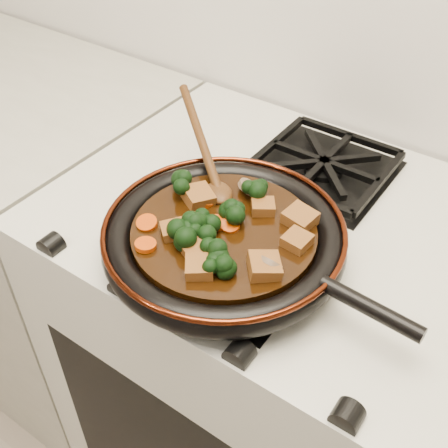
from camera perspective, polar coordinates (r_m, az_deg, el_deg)
The scene contains 31 objects.
stove at distance 1.27m, azimuth 4.61°, elevation -14.53°, with size 0.76×0.60×0.90m, color beige.
burner_grate_front at distance 0.84m, azimuth 1.26°, elevation -3.16°, with size 0.23×0.23×0.03m, color black, non-canonical shape.
burner_grate_back at distance 1.03m, azimuth 10.09°, elevation 5.84°, with size 0.23×0.23×0.03m, color black, non-canonical shape.
skillet at distance 0.82m, azimuth 0.11°, elevation -1.43°, with size 0.48×0.36×0.05m.
braising_sauce at distance 0.82m, azimuth -0.00°, elevation -1.11°, with size 0.27×0.27×0.02m, color black.
tofu_cube_0 at distance 0.75m, azimuth -2.53°, elevation -4.47°, with size 0.04×0.04×0.02m, color brown.
tofu_cube_1 at distance 0.75m, azimuth 4.12°, elevation -4.37°, with size 0.04×0.04×0.02m, color brown.
tofu_cube_2 at distance 0.84m, azimuth 3.98°, elevation 1.71°, with size 0.03×0.03×0.02m, color brown.
tofu_cube_3 at distance 0.82m, azimuth 7.72°, elevation 0.54°, with size 0.04×0.04×0.02m, color brown.
tofu_cube_4 at distance 0.77m, azimuth -2.61°, elevation -2.92°, with size 0.04×0.04×0.02m, color brown.
tofu_cube_5 at distance 0.86m, azimuth -2.61°, elevation 2.74°, with size 0.04×0.04×0.02m, color brown.
tofu_cube_6 at distance 0.79m, azimuth 7.42°, elevation -1.76°, with size 0.04×0.04×0.02m, color brown.
tofu_cube_7 at distance 0.80m, azimuth -5.10°, elevation -0.69°, with size 0.03×0.03×0.02m, color brown.
broccoli_floret_0 at distance 0.87m, azimuth -4.29°, elevation 3.71°, with size 0.06×0.06×0.06m, color black, non-canonical shape.
broccoli_floret_1 at distance 0.81m, azimuth -2.75°, elevation 0.40°, with size 0.06×0.06×0.06m, color black, non-canonical shape.
broccoli_floret_2 at distance 0.76m, azimuth -1.34°, elevation -3.14°, with size 0.06×0.06×0.06m, color black, non-canonical shape.
broccoli_floret_3 at distance 0.86m, azimuth 3.63°, elevation 3.41°, with size 0.06×0.06×0.06m, color black, non-canonical shape.
broccoli_floret_4 at distance 0.82m, azimuth 0.95°, elevation 0.98°, with size 0.06×0.06×0.05m, color black, non-canonical shape.
broccoli_floret_5 at distance 0.79m, azimuth -1.88°, elevation -0.51°, with size 0.06×0.06×0.06m, color black, non-canonical shape.
broccoli_floret_6 at distance 0.74m, azimuth -0.13°, elevation -4.86°, with size 0.06×0.06×0.05m, color black, non-canonical shape.
broccoli_floret_7 at distance 0.79m, azimuth -3.95°, elevation -1.16°, with size 0.06×0.06×0.05m, color black, non-canonical shape.
carrot_coin_0 at distance 0.79m, azimuth -7.98°, elevation -2.11°, with size 0.03×0.03×0.01m, color #BF3B05.
carrot_coin_1 at distance 0.81m, azimuth 0.64°, elevation -0.16°, with size 0.03×0.03×0.01m, color #BF3B05.
carrot_coin_2 at distance 0.82m, azimuth -7.85°, elevation 0.08°, with size 0.03×0.03×0.01m, color #BF3B05.
carrot_coin_3 at distance 0.79m, azimuth -3.35°, elevation -1.89°, with size 0.03×0.03×0.01m, color #BF3B05.
carrot_coin_4 at distance 0.86m, azimuth -1.88°, elevation 2.43°, with size 0.03×0.03×0.01m, color #BF3B05.
carrot_coin_5 at distance 0.82m, azimuth -0.72°, elevation 0.12°, with size 0.03×0.03×0.01m, color #BF3B05.
mushroom_slice_0 at distance 0.87m, azimuth -3.65°, elevation 3.39°, with size 0.03×0.03×0.01m, color brown.
mushroom_slice_1 at distance 0.88m, azimuth 2.57°, elevation 3.74°, with size 0.04×0.04×0.01m, color brown.
mushroom_slice_2 at distance 0.75m, azimuth 4.76°, elevation -4.13°, with size 0.04×0.04×0.01m, color brown.
wooden_spoon at distance 0.91m, azimuth -1.62°, elevation 6.48°, with size 0.13×0.11×0.23m.
Camera 1 is at (0.33, 1.05, 1.50)m, focal length 45.00 mm.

